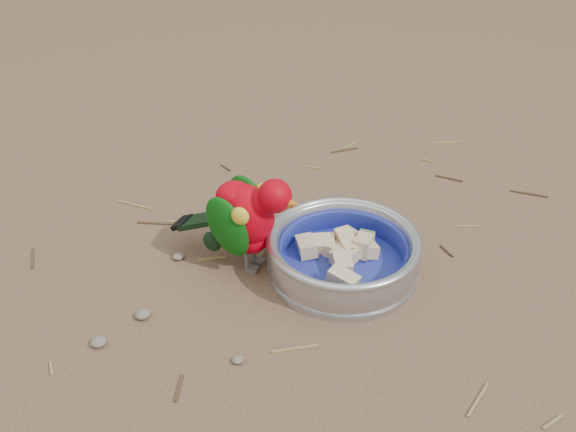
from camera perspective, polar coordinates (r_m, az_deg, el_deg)
ground at (r=0.87m, az=5.38°, el=-8.82°), size 60.00×60.00×0.00m
food_bowl at (r=0.93m, az=4.85°, el=-4.59°), size 0.22×0.22×0.02m
bowl_wall at (r=0.91m, az=4.94°, el=-3.11°), size 0.22×0.22×0.04m
fruit_wedges at (r=0.92m, az=4.92°, el=-3.46°), size 0.13×0.13×0.03m
lory_parrot at (r=0.91m, az=-3.72°, el=-0.61°), size 0.18×0.20×0.15m
ground_debris at (r=0.90m, az=3.95°, el=-6.85°), size 0.90×0.80×0.01m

